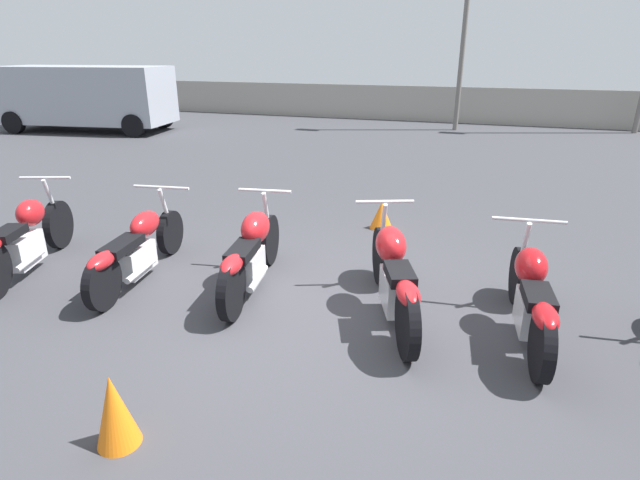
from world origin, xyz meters
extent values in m
plane|color=#38383D|center=(0.00, 0.00, 0.00)|extent=(60.00, 60.00, 0.00)
cube|color=#9E998E|center=(0.00, 14.96, 0.63)|extent=(40.00, 0.04, 1.27)
cylinder|color=slate|center=(0.50, 13.20, 3.66)|extent=(0.16, 0.16, 7.31)
cylinder|color=black|center=(-3.83, 0.60, 0.32)|extent=(0.31, 0.65, 0.65)
cube|color=silver|center=(-3.55, -0.20, 0.29)|extent=(0.37, 0.59, 0.36)
ellipsoid|color=red|center=(-3.63, 0.05, 0.68)|extent=(0.40, 0.50, 0.32)
cube|color=black|center=(-3.46, -0.45, 0.60)|extent=(0.38, 0.52, 0.10)
cylinder|color=silver|center=(-3.79, 0.51, 1.00)|extent=(0.62, 0.25, 0.04)
cylinder|color=silver|center=(-3.81, 0.55, 0.66)|extent=(0.13, 0.26, 0.66)
cylinder|color=silver|center=(-3.38, -0.31, 0.23)|extent=(0.25, 0.56, 0.07)
cylinder|color=black|center=(-2.27, 0.90, 0.29)|extent=(0.18, 0.59, 0.58)
cylinder|color=black|center=(-2.04, -0.64, 0.29)|extent=(0.18, 0.59, 0.58)
cube|color=silver|center=(-2.14, 0.05, 0.26)|extent=(0.28, 0.58, 0.32)
ellipsoid|color=red|center=(-2.18, 0.31, 0.61)|extent=(0.32, 0.56, 0.29)
cube|color=black|center=(-2.10, -0.21, 0.53)|extent=(0.32, 0.63, 0.10)
ellipsoid|color=red|center=(-2.05, -0.59, 0.52)|extent=(0.26, 0.46, 0.16)
cylinder|color=silver|center=(-2.25, 0.80, 0.93)|extent=(0.73, 0.14, 0.04)
cylinder|color=silver|center=(-2.26, 0.85, 0.61)|extent=(0.09, 0.25, 0.62)
cylinder|color=silver|center=(-2.00, -0.08, 0.20)|extent=(0.16, 0.60, 0.07)
cylinder|color=black|center=(-0.89, 1.00, 0.31)|extent=(0.19, 0.64, 0.63)
cylinder|color=black|center=(-0.67, -0.40, 0.31)|extent=(0.19, 0.64, 0.63)
cube|color=silver|center=(-0.77, 0.23, 0.28)|extent=(0.27, 0.53, 0.35)
ellipsoid|color=red|center=(-0.80, 0.47, 0.67)|extent=(0.38, 0.58, 0.35)
cube|color=black|center=(-0.73, -0.01, 0.58)|extent=(0.32, 0.59, 0.10)
ellipsoid|color=red|center=(-0.68, -0.35, 0.57)|extent=(0.26, 0.47, 0.16)
cylinder|color=silver|center=(-0.87, 0.90, 0.98)|extent=(0.64, 0.13, 0.04)
cylinder|color=silver|center=(-0.88, 0.95, 0.65)|extent=(0.09, 0.26, 0.65)
cylinder|color=silver|center=(-0.63, 0.11, 0.22)|extent=(0.16, 0.59, 0.07)
cylinder|color=black|center=(0.56, 0.91, 0.33)|extent=(0.33, 0.65, 0.66)
cylinder|color=black|center=(1.09, -0.51, 0.33)|extent=(0.33, 0.65, 0.66)
cube|color=silver|center=(0.85, 0.13, 0.29)|extent=(0.38, 0.58, 0.36)
ellipsoid|color=red|center=(0.76, 0.37, 0.69)|extent=(0.47, 0.61, 0.36)
cube|color=black|center=(0.94, -0.11, 0.60)|extent=(0.38, 0.51, 0.10)
ellipsoid|color=red|center=(1.08, -0.46, 0.59)|extent=(0.34, 0.48, 0.16)
cylinder|color=silver|center=(0.59, 0.82, 1.01)|extent=(0.61, 0.26, 0.04)
cylinder|color=silver|center=(0.57, 0.86, 0.67)|extent=(0.14, 0.26, 0.66)
cylinder|color=silver|center=(1.02, 0.03, 0.23)|extent=(0.27, 0.56, 0.07)
cylinder|color=black|center=(2.05, 0.90, 0.30)|extent=(0.16, 0.61, 0.60)
cylinder|color=black|center=(2.18, -0.48, 0.30)|extent=(0.16, 0.61, 0.60)
cube|color=silver|center=(2.12, 0.14, 0.27)|extent=(0.25, 0.51, 0.33)
ellipsoid|color=#AD1419|center=(2.10, 0.38, 0.64)|extent=(0.33, 0.49, 0.34)
cube|color=black|center=(2.15, -0.09, 0.55)|extent=(0.28, 0.49, 0.10)
ellipsoid|color=#AD1419|center=(2.18, -0.43, 0.54)|extent=(0.24, 0.46, 0.16)
cylinder|color=silver|center=(2.06, 0.80, 0.95)|extent=(0.71, 0.10, 0.04)
cylinder|color=silver|center=(2.06, 0.85, 0.63)|extent=(0.07, 0.25, 0.64)
cylinder|color=silver|center=(2.26, 0.02, 0.21)|extent=(0.12, 0.57, 0.07)
cube|color=#999EA8|center=(-10.95, 9.18, 1.16)|extent=(5.59, 2.76, 1.76)
cube|color=black|center=(-8.31, 9.56, 1.55)|extent=(0.29, 1.79, 0.53)
cylinder|color=black|center=(-9.03, 10.42, 0.35)|extent=(0.72, 0.32, 0.70)
cylinder|color=black|center=(-8.75, 8.54, 0.35)|extent=(0.72, 0.32, 0.70)
cylinder|color=black|center=(-13.14, 9.82, 0.35)|extent=(0.72, 0.32, 0.70)
cylinder|color=black|center=(-12.86, 7.93, 0.35)|extent=(0.72, 0.32, 0.70)
cone|color=orange|center=(0.18, 2.75, 0.21)|extent=(0.34, 0.34, 0.42)
cone|color=orange|center=(-0.61, -2.19, 0.27)|extent=(0.30, 0.30, 0.55)
camera|label=1|loc=(1.57, -4.34, 2.56)|focal=28.00mm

